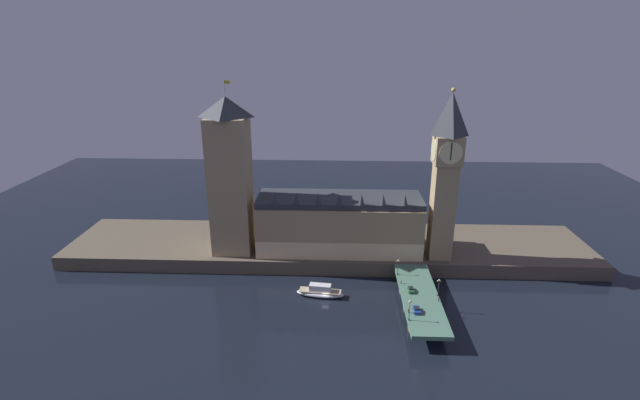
{
  "coord_description": "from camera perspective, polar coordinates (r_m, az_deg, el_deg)",
  "views": [
    {
      "loc": [
        3.77,
        -143.96,
        88.66
      ],
      "look_at": [
        -2.7,
        20.0,
        31.06
      ],
      "focal_mm": 26.0,
      "sensor_mm": 36.0,
      "label": 1
    }
  ],
  "objects": [
    {
      "name": "street_lamp_mid",
      "position": [
        163.47,
        14.4,
        -10.17
      ],
      "size": [
        1.34,
        0.6,
        6.39
      ],
      "color": "#2D3333",
      "rests_on": "bridge"
    },
    {
      "name": "victoria_tower",
      "position": [
        185.45,
        -11.0,
        2.85
      ],
      "size": [
        15.56,
        15.56,
        68.37
      ],
      "color": "tan",
      "rests_on": "embankment"
    },
    {
      "name": "pedestrian_far_rail",
      "position": [
        169.89,
        9.95,
        -9.83
      ],
      "size": [
        0.38,
        0.38,
        1.67
      ],
      "color": "black",
      "rests_on": "bridge"
    },
    {
      "name": "embankment",
      "position": [
        202.09,
        0.98,
        -5.77
      ],
      "size": [
        220.0,
        42.0,
        5.82
      ],
      "color": "brown",
      "rests_on": "ground_plane"
    },
    {
      "name": "pedestrian_near_rail",
      "position": [
        154.1,
        10.83,
        -13.21
      ],
      "size": [
        0.38,
        0.38,
        1.57
      ],
      "color": "black",
      "rests_on": "bridge"
    },
    {
      "name": "parliament_hall",
      "position": [
        189.28,
        2.39,
        -2.87
      ],
      "size": [
        65.8,
        21.99,
        27.24
      ],
      "color": "tan",
      "rests_on": "embankment"
    },
    {
      "name": "car_northbound_lead",
      "position": [
        165.78,
        11.14,
        -10.77
      ],
      "size": [
        1.93,
        4.02,
        1.47
      ],
      "color": "#235633",
      "rests_on": "bridge"
    },
    {
      "name": "bridge",
      "position": [
        165.18,
        12.18,
        -11.95
      ],
      "size": [
        12.52,
        46.0,
        5.81
      ],
      "color": "#4C7560",
      "rests_on": "ground_plane"
    },
    {
      "name": "car_northbound_trail",
      "position": [
        155.08,
        11.83,
        -13.1
      ],
      "size": [
        2.12,
        4.13,
        1.54
      ],
      "color": "navy",
      "rests_on": "bridge"
    },
    {
      "name": "street_lamp_near",
      "position": [
        148.64,
        10.99,
        -12.88
      ],
      "size": [
        1.34,
        0.6,
        7.16
      ],
      "color": "#2D3333",
      "rests_on": "bridge"
    },
    {
      "name": "pedestrian_mid_walk",
      "position": [
        162.13,
        14.4,
        -11.7
      ],
      "size": [
        0.38,
        0.38,
        1.68
      ],
      "color": "black",
      "rests_on": "bridge"
    },
    {
      "name": "ground_plane",
      "position": [
        169.11,
        0.66,
        -12.28
      ],
      "size": [
        400.0,
        400.0,
        0.0
      ],
      "primitive_type": "plane",
      "color": "black"
    },
    {
      "name": "boat_upstream",
      "position": [
        170.73,
        0.02,
        -11.26
      ],
      "size": [
        17.71,
        6.83,
        4.77
      ],
      "color": "white",
      "rests_on": "ground_plane"
    },
    {
      "name": "clock_tower",
      "position": [
        181.01,
        15.22,
        3.35
      ],
      "size": [
        10.66,
        10.77,
        66.17
      ],
      "color": "tan",
      "rests_on": "embankment"
    },
    {
      "name": "street_lamp_far",
      "position": [
        174.3,
        9.6,
        -7.91
      ],
      "size": [
        1.34,
        0.6,
        6.11
      ],
      "color": "#2D3333",
      "rests_on": "bridge"
    }
  ]
}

